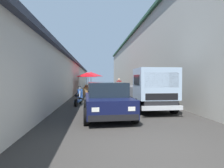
% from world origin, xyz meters
% --- Properties ---
extents(ground, '(90.00, 90.00, 0.00)m').
position_xyz_m(ground, '(13.50, 0.00, 0.00)').
color(ground, '#33302D').
extents(building_left_whitewash, '(49.80, 7.50, 3.44)m').
position_xyz_m(building_left_whitewash, '(15.75, 6.78, 1.73)').
color(building_left_whitewash, beige).
rests_on(building_left_whitewash, ground).
extents(building_right_concrete, '(49.80, 7.50, 7.12)m').
position_xyz_m(building_right_concrete, '(15.75, -6.78, 3.57)').
color(building_right_concrete, '#A39E93').
rests_on(building_right_concrete, ground).
extents(fruit_stall_mid_lane, '(2.73, 2.73, 2.43)m').
position_xyz_m(fruit_stall_mid_lane, '(16.82, 1.67, 1.92)').
color(fruit_stall_mid_lane, '#9E9EA3').
rests_on(fruit_stall_mid_lane, ground).
extents(fruit_stall_far_left, '(2.10, 2.10, 2.28)m').
position_xyz_m(fruit_stall_far_left, '(14.64, 2.06, 1.70)').
color(fruit_stall_far_left, '#9E9EA3').
rests_on(fruit_stall_far_left, ground).
extents(fruit_stall_near_right, '(2.62, 2.62, 2.46)m').
position_xyz_m(fruit_stall_near_right, '(19.11, 2.08, 1.95)').
color(fruit_stall_near_right, '#9E9EA3').
rests_on(fruit_stall_near_right, ground).
extents(hatchback_car, '(4.00, 2.10, 1.45)m').
position_xyz_m(hatchback_car, '(3.90, 0.77, 0.74)').
color(hatchback_car, '#0F1438').
rests_on(hatchback_car, ground).
extents(delivery_truck, '(4.96, 2.06, 2.08)m').
position_xyz_m(delivery_truck, '(4.95, -1.46, 1.04)').
color(delivery_truck, black).
rests_on(delivery_truck, ground).
extents(vendor_by_crates, '(0.42, 0.57, 1.64)m').
position_xyz_m(vendor_by_crates, '(15.88, -1.33, 0.95)').
color(vendor_by_crates, navy).
rests_on(vendor_by_crates, ground).
extents(parked_scooter, '(1.69, 0.45, 1.14)m').
position_xyz_m(parked_scooter, '(7.47, 2.26, 0.45)').
color(parked_scooter, black).
rests_on(parked_scooter, ground).
extents(plastic_stool, '(0.30, 0.30, 0.43)m').
position_xyz_m(plastic_stool, '(8.21, 1.73, 0.33)').
color(plastic_stool, '#1E8C3F').
rests_on(plastic_stool, ground).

